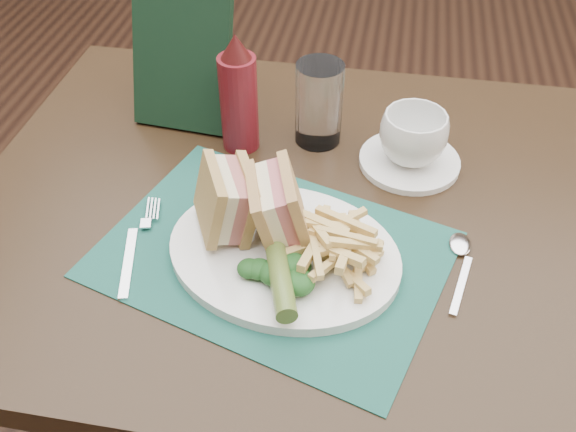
% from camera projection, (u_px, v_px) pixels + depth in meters
% --- Properties ---
extents(floor, '(7.00, 7.00, 0.00)m').
position_uv_depth(floor, '(319.00, 285.00, 1.77)').
color(floor, black).
rests_on(floor, ground).
extents(table_main, '(0.90, 0.75, 0.75)m').
position_uv_depth(table_main, '(287.00, 355.00, 1.16)').
color(table_main, black).
rests_on(table_main, ground).
extents(placemat, '(0.50, 0.42, 0.00)m').
position_uv_depth(placemat, '(272.00, 254.00, 0.82)').
color(placemat, '#184F44').
rests_on(placemat, table_main).
extents(plate, '(0.34, 0.30, 0.01)m').
position_uv_depth(plate, '(284.00, 253.00, 0.81)').
color(plate, white).
rests_on(plate, placemat).
extents(sandwich_half_a, '(0.11, 0.12, 0.10)m').
position_uv_depth(sandwich_half_a, '(210.00, 202.00, 0.80)').
color(sandwich_half_a, tan).
rests_on(sandwich_half_a, plate).
extents(sandwich_half_b, '(0.10, 0.12, 0.10)m').
position_uv_depth(sandwich_half_b, '(262.00, 207.00, 0.79)').
color(sandwich_half_b, tan).
rests_on(sandwich_half_b, plate).
extents(kale_garnish, '(0.11, 0.08, 0.03)m').
position_uv_depth(kale_garnish, '(277.00, 271.00, 0.76)').
color(kale_garnish, '#153B17').
rests_on(kale_garnish, plate).
extents(pickle_spear, '(0.06, 0.12, 0.03)m').
position_uv_depth(pickle_spear, '(280.00, 277.00, 0.74)').
color(pickle_spear, '#4B6125').
rests_on(pickle_spear, plate).
extents(fries_pile, '(0.18, 0.20, 0.05)m').
position_uv_depth(fries_pile, '(337.00, 236.00, 0.79)').
color(fries_pile, '#D9B96C').
rests_on(fries_pile, plate).
extents(fork, '(0.07, 0.17, 0.01)m').
position_uv_depth(fork, '(136.00, 243.00, 0.83)').
color(fork, silver).
rests_on(fork, placemat).
extents(spoon, '(0.07, 0.15, 0.01)m').
position_uv_depth(spoon, '(461.00, 269.00, 0.80)').
color(spoon, silver).
rests_on(spoon, table_main).
extents(saucer, '(0.19, 0.19, 0.01)m').
position_uv_depth(saucer, '(409.00, 161.00, 0.96)').
color(saucer, white).
rests_on(saucer, table_main).
extents(coffee_cup, '(0.13, 0.13, 0.08)m').
position_uv_depth(coffee_cup, '(413.00, 137.00, 0.93)').
color(coffee_cup, white).
rests_on(coffee_cup, saucer).
extents(drinking_glass, '(0.09, 0.09, 0.13)m').
position_uv_depth(drinking_glass, '(319.00, 104.00, 0.96)').
color(drinking_glass, white).
rests_on(drinking_glass, table_main).
extents(ketchup_bottle, '(0.06, 0.06, 0.19)m').
position_uv_depth(ketchup_bottle, '(238.00, 93.00, 0.93)').
color(ketchup_bottle, '#570F16').
rests_on(ketchup_bottle, table_main).
extents(check_presenter, '(0.16, 0.11, 0.25)m').
position_uv_depth(check_presenter, '(182.00, 48.00, 0.97)').
color(check_presenter, black).
rests_on(check_presenter, table_main).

